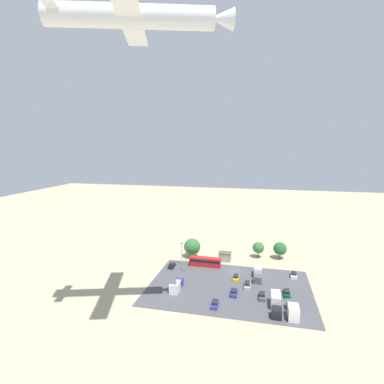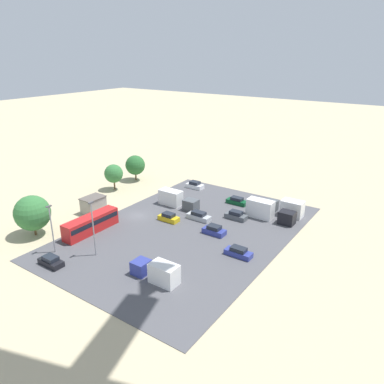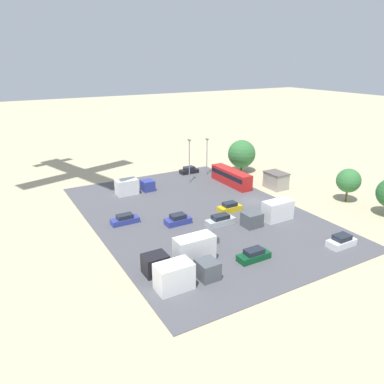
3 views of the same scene
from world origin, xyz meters
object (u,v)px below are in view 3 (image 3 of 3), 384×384
parked_car_4 (203,240)px  shed_building (276,180)px  parked_car_3 (189,170)px  parked_car_1 (254,255)px  parked_car_5 (230,207)px  parked_car_6 (341,241)px  parked_car_7 (220,220)px  parked_truck_1 (133,186)px  parked_truck_2 (184,253)px  parked_car_0 (178,220)px  parked_truck_0 (271,213)px  parked_truck_3 (184,274)px  parked_car_2 (125,220)px  bus (231,176)px

parked_car_4 → shed_building: bearing=117.9°
parked_car_3 → parked_car_4: 33.90m
parked_car_3 → parked_car_1: bearing=162.8°
parked_car_5 → parked_car_6: bearing=18.9°
parked_car_4 → parked_car_7: 7.14m
parked_car_1 → parked_car_4: 7.62m
parked_car_4 → parked_truck_1: parked_truck_1 is taller
shed_building → parked_car_3: 19.94m
parked_car_5 → parked_truck_2: bearing=-52.8°
parked_car_1 → parked_car_5: (14.75, -6.66, 0.02)m
parked_car_5 → shed_building: bearing=109.5°
parked_car_0 → parked_truck_0: bearing=64.0°
parked_truck_0 → parked_truck_3: parked_truck_3 is taller
parked_truck_1 → parked_car_6: bearing=26.3°
parked_car_2 → parked_car_7: bearing=-121.6°
shed_building → parked_car_4: 28.23m
parked_car_3 → shed_building: bearing=-149.9°
parked_car_3 → parked_truck_0: size_ratio=0.46×
parked_car_5 → parked_car_7: parked_car_7 is taller
parked_truck_1 → parked_car_0: bearing=3.1°
parked_car_3 → parked_car_5: parked_car_5 is taller
parked_car_1 → parked_car_6: bearing=76.5°
parked_car_3 → parked_car_5: 22.99m
parked_car_5 → parked_truck_0: size_ratio=0.45×
shed_building → parked_truck_1: 28.02m
parked_car_0 → parked_car_5: size_ratio=1.01×
bus → parked_car_5: bearing=53.7°
parked_car_0 → parked_truck_3: (-15.15, 7.23, 0.78)m
parked_car_1 → parked_car_3: bearing=162.8°
bus → parked_car_2: (-7.38, 25.48, -1.03)m
parked_car_4 → parked_truck_1: (24.39, 0.75, 0.65)m
bus → parked_car_3: 11.64m
parked_car_7 → parked_car_5: bearing=-49.8°
shed_building → parked_car_3: (17.23, 10.01, -0.93)m
shed_building → parked_car_2: shed_building is taller
parked_truck_0 → parked_truck_3: (-8.75, 20.32, 0.01)m
parked_truck_3 → parked_car_6: bearing=84.0°
parked_car_0 → parked_car_5: bearing=91.2°
parked_truck_0 → parked_truck_2: size_ratio=0.95×
parked_truck_2 → parked_truck_3: 4.51m
bus → parked_car_0: size_ratio=2.69×
shed_building → parked_car_6: bearing=159.3°
parked_car_4 → parked_truck_2: 6.08m
parked_truck_2 → parked_car_6: bearing=-106.9°
parked_truck_1 → parked_truck_3: size_ratio=0.97×
parked_car_3 → parked_car_2: bearing=130.1°
parked_car_0 → bus: bearing=122.4°
parked_car_2 → parked_truck_0: parked_truck_0 is taller
parked_car_6 → shed_building: bearing=-20.7°
parked_car_3 → parked_truck_1: size_ratio=0.56×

